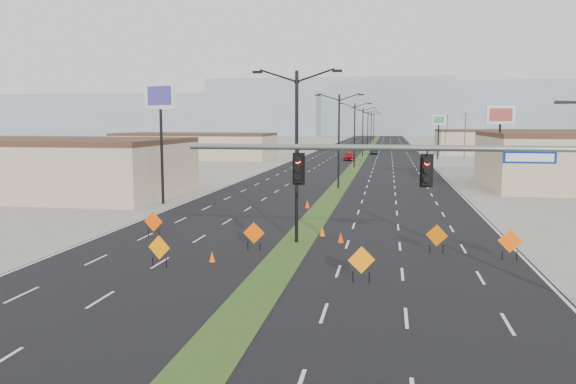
% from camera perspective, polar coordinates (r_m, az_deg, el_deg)
% --- Properties ---
extents(ground, '(600.00, 600.00, 0.00)m').
position_cam_1_polar(ground, '(21.93, -4.30, -11.76)').
color(ground, gray).
rests_on(ground, ground).
extents(road_surface, '(25.00, 400.00, 0.02)m').
position_cam_1_polar(road_surface, '(120.41, 7.65, 3.67)').
color(road_surface, black).
rests_on(road_surface, ground).
extents(median_strip, '(2.00, 400.00, 0.04)m').
position_cam_1_polar(median_strip, '(120.41, 7.65, 3.67)').
color(median_strip, '#304D1B').
rests_on(median_strip, ground).
extents(building_sw_far, '(30.00, 14.00, 4.50)m').
position_cam_1_polar(building_sw_far, '(111.59, -9.39, 4.53)').
color(building_sw_far, tan).
rests_on(building_sw_far, ground).
extents(building_se_far, '(44.00, 16.00, 5.00)m').
position_cam_1_polar(building_se_far, '(134.23, 24.34, 4.52)').
color(building_se_far, tan).
rests_on(building_se_far, ground).
extents(mesa_west, '(180.00, 50.00, 22.00)m').
position_cam_1_polar(mesa_west, '(325.19, -12.63, 7.62)').
color(mesa_west, '#80929E').
rests_on(mesa_west, ground).
extents(mesa_center, '(220.00, 50.00, 28.00)m').
position_cam_1_polar(mesa_center, '(322.04, 16.50, 8.05)').
color(mesa_center, '#80929E').
rests_on(mesa_center, ground).
extents(mesa_backdrop, '(140.00, 50.00, 32.00)m').
position_cam_1_polar(mesa_backdrop, '(342.02, 4.27, 8.58)').
color(mesa_backdrop, '#80929E').
rests_on(mesa_backdrop, ground).
extents(signal_mast, '(16.30, 0.60, 8.00)m').
position_cam_1_polar(signal_mast, '(22.45, 18.61, 0.88)').
color(signal_mast, slate).
rests_on(signal_mast, ground).
extents(streetlight_0, '(5.15, 0.24, 10.02)m').
position_cam_1_polar(streetlight_0, '(32.55, 0.88, 4.17)').
color(streetlight_0, black).
rests_on(streetlight_0, ground).
extents(streetlight_1, '(5.15, 0.24, 10.02)m').
position_cam_1_polar(streetlight_1, '(60.33, 5.19, 5.49)').
color(streetlight_1, black).
rests_on(streetlight_1, ground).
extents(streetlight_2, '(5.15, 0.24, 10.02)m').
position_cam_1_polar(streetlight_2, '(88.26, 6.78, 5.97)').
color(streetlight_2, black).
rests_on(streetlight_2, ground).
extents(streetlight_3, '(5.15, 0.24, 10.02)m').
position_cam_1_polar(streetlight_3, '(116.21, 7.60, 6.22)').
color(streetlight_3, black).
rests_on(streetlight_3, ground).
extents(streetlight_4, '(5.15, 0.24, 10.02)m').
position_cam_1_polar(streetlight_4, '(144.19, 8.11, 6.37)').
color(streetlight_4, black).
rests_on(streetlight_4, ground).
extents(streetlight_5, '(5.15, 0.24, 10.02)m').
position_cam_1_polar(streetlight_5, '(172.17, 8.45, 6.47)').
color(streetlight_5, black).
rests_on(streetlight_5, ground).
extents(streetlight_6, '(5.15, 0.24, 10.02)m').
position_cam_1_polar(streetlight_6, '(200.16, 8.70, 6.55)').
color(streetlight_6, black).
rests_on(streetlight_6, ground).
extents(utility_pole_1, '(1.60, 0.20, 9.00)m').
position_cam_1_polar(utility_pole_1, '(81.47, 20.66, 4.96)').
color(utility_pole_1, '#4C3823').
rests_on(utility_pole_1, ground).
extents(utility_pole_2, '(1.60, 0.20, 9.00)m').
position_cam_1_polar(utility_pole_2, '(116.05, 17.53, 5.59)').
color(utility_pole_2, '#4C3823').
rests_on(utility_pole_2, ground).
extents(utility_pole_3, '(1.60, 0.20, 9.00)m').
position_cam_1_polar(utility_pole_3, '(150.83, 15.84, 5.92)').
color(utility_pole_3, '#4C3823').
rests_on(utility_pole_3, ground).
extents(car_left, '(2.34, 4.93, 1.63)m').
position_cam_1_polar(car_left, '(105.57, 6.20, 3.66)').
color(car_left, maroon).
rests_on(car_left, ground).
extents(car_mid, '(1.97, 4.54, 1.45)m').
position_cam_1_polar(car_mid, '(126.18, 8.70, 4.13)').
color(car_mid, black).
rests_on(car_mid, ground).
extents(car_far, '(2.23, 5.35, 1.54)m').
position_cam_1_polar(car_far, '(144.16, 3.48, 4.58)').
color(car_far, '#B3B7BD').
rests_on(car_far, ground).
extents(construction_sign_0, '(1.24, 0.18, 1.65)m').
position_cam_1_polar(construction_sign_0, '(35.39, -13.51, -3.04)').
color(construction_sign_0, '#FE4705').
rests_on(construction_sign_0, ground).
extents(construction_sign_1, '(1.19, 0.27, 1.61)m').
position_cam_1_polar(construction_sign_1, '(28.25, -12.96, -5.63)').
color(construction_sign_1, orange).
rests_on(construction_sign_1, ground).
extents(construction_sign_2, '(1.20, 0.07, 1.60)m').
position_cam_1_polar(construction_sign_2, '(31.15, -3.49, -4.29)').
color(construction_sign_2, '#E94C04').
rests_on(construction_sign_2, ground).
extents(construction_sign_3, '(1.18, 0.43, 1.64)m').
position_cam_1_polar(construction_sign_3, '(25.21, 7.47, -6.99)').
color(construction_sign_3, orange).
rests_on(construction_sign_3, ground).
extents(construction_sign_4, '(1.14, 0.44, 1.59)m').
position_cam_1_polar(construction_sign_4, '(31.51, 14.88, -4.39)').
color(construction_sign_4, '#D55E04').
rests_on(construction_sign_4, ground).
extents(construction_sign_5, '(1.23, 0.14, 1.63)m').
position_cam_1_polar(construction_sign_5, '(31.08, 21.64, -4.76)').
color(construction_sign_5, '#F75305').
rests_on(construction_sign_5, ground).
extents(cone_0, '(0.40, 0.40, 0.55)m').
position_cam_1_polar(cone_0, '(28.98, -7.72, -6.55)').
color(cone_0, '#FF4F05').
rests_on(cone_0, ground).
extents(cone_1, '(0.44, 0.44, 0.62)m').
position_cam_1_polar(cone_1, '(33.36, 5.37, -4.64)').
color(cone_1, '#F63705').
rests_on(cone_1, ground).
extents(cone_2, '(0.41, 0.41, 0.60)m').
position_cam_1_polar(cone_2, '(35.19, 3.50, -4.02)').
color(cone_2, '#F96105').
rests_on(cone_2, ground).
extents(cone_3, '(0.51, 0.51, 0.69)m').
position_cam_1_polar(cone_3, '(46.54, 1.97, -1.23)').
color(cone_3, '#FB3805').
rests_on(cone_3, ground).
extents(pole_sign_west, '(3.30, 1.59, 10.47)m').
position_cam_1_polar(pole_sign_west, '(49.80, -12.84, 8.68)').
color(pole_sign_west, black).
rests_on(pole_sign_west, ground).
extents(pole_sign_east_near, '(2.89, 0.49, 8.83)m').
position_cam_1_polar(pole_sign_east_near, '(63.64, 20.76, 6.72)').
color(pole_sign_east_near, black).
rests_on(pole_sign_east_near, ground).
extents(pole_sign_east_far, '(2.71, 1.31, 8.48)m').
position_cam_1_polar(pole_sign_east_far, '(112.04, 15.06, 6.74)').
color(pole_sign_east_far, black).
rests_on(pole_sign_east_far, ground).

